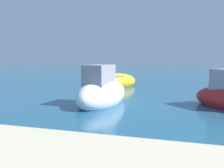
% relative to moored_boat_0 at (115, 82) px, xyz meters
% --- Properties ---
extents(moored_boat_0, '(3.19, 3.68, 1.24)m').
position_rel_moored_boat_0_xyz_m(moored_boat_0, '(0.00, 0.00, 0.00)').
color(moored_boat_0, gold).
rests_on(moored_boat_0, ground).
extents(moored_boat_1, '(1.99, 4.05, 2.09)m').
position_rel_moored_boat_0_xyz_m(moored_boat_1, '(1.14, -6.26, 0.17)').
color(moored_boat_1, white).
rests_on(moored_boat_1, ground).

